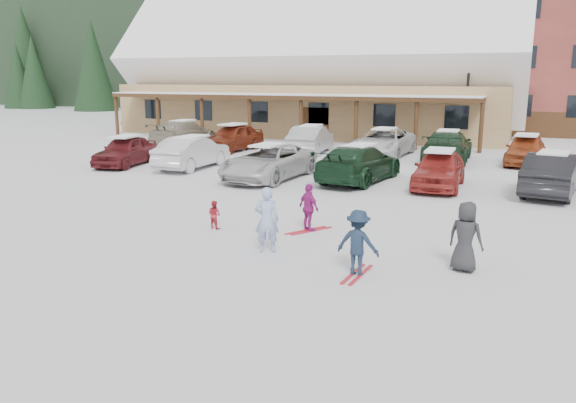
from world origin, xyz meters
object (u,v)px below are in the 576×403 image
at_px(parked_car_4, 439,169).
at_px(parked_car_10, 384,142).
at_px(parked_car_1, 192,152).
at_px(parked_car_11, 447,146).
at_px(parked_car_12, 526,150).
at_px(parked_car_3, 359,163).
at_px(parked_car_5, 552,174).
at_px(parked_car_8, 233,137).
at_px(parked_car_9, 311,139).
at_px(bystander_dark, 466,237).
at_px(child_navy, 358,243).
at_px(parked_car_0, 126,151).
at_px(adult_skier, 267,220).
at_px(parked_car_2, 268,162).
at_px(day_lodge, 314,80).
at_px(lamp_post, 468,85).
at_px(child_magenta, 309,208).
at_px(toddler_red, 214,214).
at_px(parked_car_7, 183,133).

xyz_separation_m(parked_car_4, parked_car_10, (-4.03, 7.88, 0.01)).
relative_size(parked_car_1, parked_car_11, 0.84).
bearing_deg(parked_car_12, parked_car_3, -125.72).
xyz_separation_m(parked_car_5, parked_car_12, (-0.94, 7.27, -0.04)).
bearing_deg(parked_car_4, parked_car_10, 115.84).
xyz_separation_m(parked_car_8, parked_car_9, (4.50, 0.80, 0.00)).
xyz_separation_m(bystander_dark, parked_car_9, (-9.99, 16.94, -0.01)).
relative_size(child_navy, parked_car_10, 0.27).
height_order(parked_car_0, parked_car_3, parked_car_3).
height_order(adult_skier, parked_car_1, adult_skier).
relative_size(child_navy, parked_car_8, 0.32).
bearing_deg(parked_car_2, day_lodge, 108.68).
bearing_deg(day_lodge, child_navy, -67.88).
relative_size(day_lodge, parked_car_3, 5.65).
distance_m(lamp_post, parked_car_2, 17.04).
bearing_deg(bystander_dark, child_magenta, -5.97).
xyz_separation_m(child_navy, parked_car_0, (-14.54, 10.47, -0.02)).
bearing_deg(adult_skier, lamp_post, -116.81).
distance_m(adult_skier, toddler_red, 2.72).
xyz_separation_m(adult_skier, parked_car_3, (-0.54, 10.05, -0.07)).
bearing_deg(toddler_red, parked_car_1, -44.17).
distance_m(parked_car_4, parked_car_10, 8.85).
bearing_deg(child_magenta, parked_car_0, 0.25).
relative_size(lamp_post, parked_car_12, 1.53).
bearing_deg(parked_car_12, parked_car_7, -175.59).
height_order(bystander_dark, parked_car_11, bystander_dark).
bearing_deg(parked_car_12, adult_skier, -103.88).
height_order(adult_skier, bystander_dark, adult_skier).
bearing_deg(adult_skier, day_lodge, -93.73).
bearing_deg(parked_car_4, parked_car_7, 154.39).
distance_m(adult_skier, parked_car_8, 19.32).
xyz_separation_m(day_lodge, child_navy, (11.78, -28.98, -3.22)).
bearing_deg(parked_car_10, parked_car_4, -60.19).
distance_m(parked_car_10, parked_car_12, 7.06).
height_order(parked_car_3, parked_car_11, parked_car_11).
bearing_deg(parked_car_7, child_navy, 129.75).
relative_size(parked_car_2, parked_car_7, 0.96).
xyz_separation_m(toddler_red, parked_car_8, (-7.61, 15.19, 0.36)).
bearing_deg(parked_car_0, parked_car_3, -7.51).
height_order(toddler_red, parked_car_3, parked_car_3).
relative_size(lamp_post, parked_car_8, 1.45).
distance_m(parked_car_10, parked_car_11, 3.49).
height_order(lamp_post, parked_car_4, lamp_post).
relative_size(parked_car_3, parked_car_11, 0.96).
distance_m(parked_car_4, parked_car_8, 14.21).
height_order(day_lodge, parked_car_9, day_lodge).
height_order(parked_car_4, parked_car_10, parked_car_10).
bearing_deg(parked_car_1, bystander_dark, 142.88).
xyz_separation_m(adult_skier, child_magenta, (0.27, 2.17, -0.14)).
relative_size(toddler_red, parked_car_11, 0.15).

